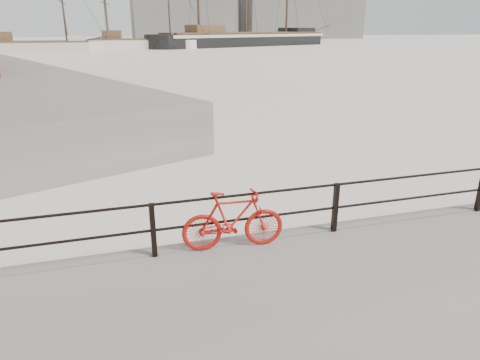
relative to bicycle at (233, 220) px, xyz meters
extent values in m
plane|color=white|center=(2.09, 0.25, -0.91)|extent=(400.00, 400.00, 0.00)
imported|color=#B9140C|center=(0.00, 0.00, 0.00)|extent=(1.86, 0.43, 1.11)
cube|color=gray|center=(22.09, 140.25, 8.09)|extent=(32.00, 18.00, 18.00)
cube|color=gray|center=(57.09, 145.25, 11.09)|extent=(26.00, 20.00, 24.00)
cube|color=gray|center=(80.09, 150.25, 6.09)|extent=(20.00, 16.00, 14.00)
camera|label=1|loc=(-1.84, -6.70, 3.26)|focal=32.00mm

